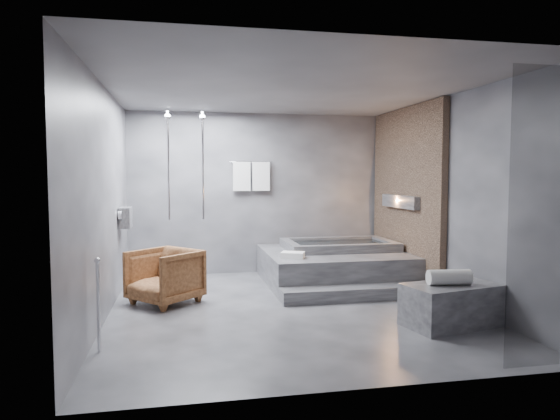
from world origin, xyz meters
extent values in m
plane|color=#313133|center=(0.00, 0.00, 0.00)|extent=(5.00, 5.00, 0.00)
cube|color=#525154|center=(0.00, 0.00, 2.80)|extent=(4.50, 5.00, 0.04)
cube|color=#3C3C41|center=(0.00, 2.50, 1.40)|extent=(4.50, 0.04, 2.80)
cube|color=#3C3C41|center=(0.00, -2.50, 1.40)|extent=(4.50, 0.04, 2.80)
cube|color=#3C3C41|center=(-2.25, 0.00, 1.40)|extent=(0.04, 5.00, 2.80)
cube|color=#3C3C41|center=(2.25, 0.00, 1.40)|extent=(0.04, 5.00, 2.80)
cube|color=#9D795C|center=(2.19, 1.25, 1.40)|extent=(0.10, 2.40, 2.78)
cube|color=#FF9938|center=(2.11, 1.25, 1.30)|extent=(0.14, 1.20, 0.20)
cube|color=gray|center=(-2.16, 1.40, 1.10)|extent=(0.16, 0.42, 0.30)
imported|color=beige|center=(-2.15, 1.30, 1.05)|extent=(0.08, 0.08, 0.21)
imported|color=beige|center=(-2.15, 1.50, 1.03)|extent=(0.07, 0.07, 0.15)
cylinder|color=silver|center=(-1.00, 2.05, 1.90)|extent=(0.04, 0.04, 1.80)
cylinder|color=silver|center=(-1.55, 2.05, 1.90)|extent=(0.04, 0.04, 1.80)
cylinder|color=silver|center=(-0.15, 2.44, 1.95)|extent=(0.75, 0.02, 0.02)
cube|color=white|center=(-0.32, 2.42, 1.70)|extent=(0.30, 0.06, 0.50)
cube|color=white|center=(0.02, 2.42, 1.70)|extent=(0.30, 0.06, 0.50)
cylinder|color=silver|center=(-2.15, -1.20, 0.45)|extent=(0.04, 0.04, 0.90)
cube|color=black|center=(1.65, -2.45, 1.35)|extent=(0.55, 0.01, 2.60)
cube|color=#363639|center=(1.05, 1.45, 0.25)|extent=(2.20, 2.00, 0.50)
cube|color=#363639|center=(1.05, 0.27, 0.09)|extent=(2.20, 0.36, 0.18)
cube|color=#343436|center=(1.67, -1.08, 0.24)|extent=(1.17, 0.80, 0.48)
imported|color=#452411|center=(-1.58, 0.58, 0.37)|extent=(1.12, 1.12, 0.73)
cylinder|color=silver|center=(1.62, -1.10, 0.57)|extent=(0.50, 0.22, 0.18)
cube|color=white|center=(0.26, 0.92, 0.54)|extent=(0.40, 0.35, 0.09)
camera|label=1|loc=(-1.34, -6.20, 1.72)|focal=32.00mm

